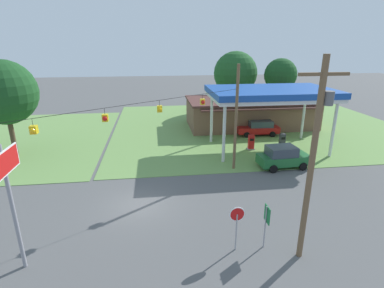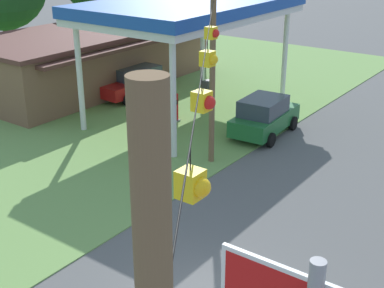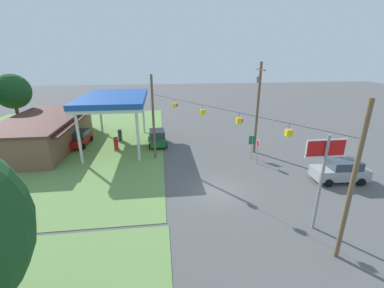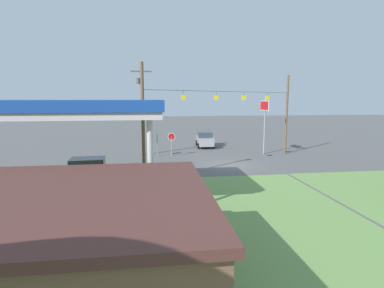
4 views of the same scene
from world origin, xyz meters
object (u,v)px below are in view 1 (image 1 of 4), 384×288
(fuel_pump_far, at_px, (282,141))
(stop_sign_roadside, at_px, (237,219))
(tree_behind_station, at_px, (235,73))
(tree_west_verge, at_px, (4,93))
(car_at_pumps_rear, at_px, (258,128))
(stop_sign_overhead, at_px, (9,182))
(utility_pole_main, at_px, (314,154))
(gas_station_canopy, at_px, (271,94))
(gas_station_store, at_px, (250,112))
(route_sign, at_px, (266,218))
(fuel_pump_near, at_px, (251,143))
(car_at_pumps_front, at_px, (283,157))
(tree_far_back, at_px, (280,75))

(fuel_pump_far, xyz_separation_m, stop_sign_roadside, (-8.84, -14.68, 1.09))
(tree_behind_station, height_order, tree_west_verge, tree_behind_station)
(car_at_pumps_rear, relative_size, stop_sign_overhead, 0.78)
(stop_sign_roadside, relative_size, utility_pole_main, 0.26)
(utility_pole_main, height_order, tree_west_verge, utility_pole_main)
(gas_station_canopy, xyz_separation_m, gas_station_store, (1.04, 8.66, -3.78))
(route_sign, relative_size, tree_west_verge, 0.27)
(gas_station_store, relative_size, fuel_pump_far, 10.42)
(fuel_pump_near, xyz_separation_m, tree_west_verge, (-22.62, 1.23, 5.27))
(stop_sign_overhead, xyz_separation_m, tree_behind_station, (18.85, 32.21, 1.26))
(utility_pole_main, height_order, tree_behind_station, utility_pole_main)
(gas_station_store, height_order, stop_sign_overhead, stop_sign_overhead)
(car_at_pumps_rear, xyz_separation_m, utility_pole_main, (-4.86, -20.22, 4.58))
(fuel_pump_near, bearing_deg, gas_station_store, 72.91)
(car_at_pumps_front, xyz_separation_m, tree_west_verge, (-23.88, 5.91, 5.03))
(gas_station_canopy, bearing_deg, tree_behind_station, 85.64)
(car_at_pumps_rear, xyz_separation_m, tree_behind_station, (0.58, 12.96, 4.84))
(fuel_pump_near, relative_size, stop_sign_roadside, 0.61)
(fuel_pump_near, height_order, stop_sign_roadside, stop_sign_roadside)
(tree_west_verge, bearing_deg, car_at_pumps_front, -13.91)
(fuel_pump_far, bearing_deg, tree_west_verge, 177.28)
(route_sign, bearing_deg, utility_pole_main, -29.67)
(fuel_pump_far, bearing_deg, gas_station_store, 93.82)
(fuel_pump_near, distance_m, tree_west_verge, 23.26)
(tree_west_verge, bearing_deg, fuel_pump_far, -2.72)
(gas_station_canopy, bearing_deg, fuel_pump_far, -0.06)
(gas_station_canopy, xyz_separation_m, stop_sign_roadside, (-7.21, -14.68, -3.73))
(fuel_pump_near, xyz_separation_m, fuel_pump_far, (3.24, 0.00, 0.00))
(gas_station_store, distance_m, fuel_pump_far, 8.75)
(stop_sign_roadside, bearing_deg, route_sign, -179.21)
(tree_far_back, bearing_deg, fuel_pump_near, -121.21)
(fuel_pump_far, distance_m, tree_far_back, 16.11)
(car_at_pumps_front, distance_m, tree_behind_station, 22.88)
(stop_sign_overhead, distance_m, route_sign, 12.17)
(car_at_pumps_front, relative_size, stop_sign_overhead, 0.71)
(tree_far_back, bearing_deg, stop_sign_roadside, -116.20)
(car_at_pumps_rear, xyz_separation_m, stop_sign_roadside, (-7.98, -19.35, 0.92))
(fuel_pump_near, bearing_deg, utility_pole_main, -99.04)
(gas_station_canopy, distance_m, car_at_pumps_rear, 6.64)
(fuel_pump_near, distance_m, car_at_pumps_front, 4.85)
(gas_station_store, height_order, tree_behind_station, tree_behind_station)
(fuel_pump_near, bearing_deg, route_sign, -105.37)
(gas_station_store, height_order, tree_far_back, tree_far_back)
(tree_west_verge, bearing_deg, route_sign, -40.52)
(stop_sign_roadside, distance_m, tree_behind_station, 33.66)
(car_at_pumps_rear, height_order, tree_west_verge, tree_west_verge)
(gas_station_canopy, height_order, tree_behind_station, tree_behind_station)
(car_at_pumps_front, relative_size, utility_pole_main, 0.45)
(gas_station_store, height_order, route_sign, gas_station_store)
(gas_station_canopy, relative_size, car_at_pumps_rear, 2.39)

